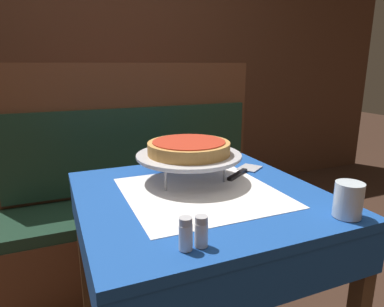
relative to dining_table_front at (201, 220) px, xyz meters
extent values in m
cube|color=#194799|center=(0.00, 0.00, 0.09)|extent=(0.82, 0.82, 0.03)
cube|color=white|center=(0.00, 0.00, 0.10)|extent=(0.51, 0.51, 0.00)
cube|color=#194799|center=(0.00, 0.00, 0.00)|extent=(0.81, 0.81, 0.14)
cube|color=#4C331E|center=(-0.37, 0.37, -0.30)|extent=(0.05, 0.05, 0.75)
cube|color=#4C331E|center=(0.37, 0.37, -0.30)|extent=(0.05, 0.05, 0.75)
cube|color=red|center=(0.11, 1.51, 0.10)|extent=(0.70, 0.70, 0.03)
cube|color=white|center=(0.11, 1.51, 0.11)|extent=(0.43, 0.43, 0.00)
cube|color=red|center=(0.11, 1.51, 0.00)|extent=(0.70, 0.70, 0.17)
cube|color=#4C331E|center=(-0.21, 1.19, -0.30)|extent=(0.05, 0.05, 0.76)
cube|color=#4C331E|center=(0.42, 1.19, -0.30)|extent=(0.05, 0.05, 0.76)
cube|color=#4C331E|center=(-0.21, 1.82, -0.30)|extent=(0.05, 0.05, 0.76)
cube|color=#4C331E|center=(0.42, 1.82, -0.30)|extent=(0.05, 0.05, 0.76)
cube|color=brown|center=(-0.01, 0.79, -0.48)|extent=(1.52, 0.46, 0.39)
cube|color=#193323|center=(-0.01, 0.79, -0.26)|extent=(1.49, 0.46, 0.06)
cube|color=brown|center=(-0.01, 0.99, 0.16)|extent=(1.52, 0.06, 0.77)
cube|color=#193323|center=(-0.01, 0.95, 0.04)|extent=(1.46, 0.02, 0.49)
cube|color=#4C2D1E|center=(0.00, 1.99, 0.52)|extent=(6.00, 0.04, 2.40)
cylinder|color=#ADADB2|center=(0.01, 0.26, 0.15)|extent=(0.01, 0.01, 0.09)
cylinder|color=#ADADB2|center=(-0.11, 0.06, 0.15)|extent=(0.01, 0.01, 0.09)
cylinder|color=#ADADB2|center=(0.12, 0.06, 0.15)|extent=(0.01, 0.01, 0.09)
cylinder|color=#ADADB2|center=(0.01, 0.13, 0.19)|extent=(0.27, 0.27, 0.01)
cylinder|color=silver|center=(0.01, 0.13, 0.20)|extent=(0.38, 0.38, 0.01)
cylinder|color=silver|center=(0.01, 0.13, 0.20)|extent=(0.39, 0.39, 0.01)
cylinder|color=#C68E47|center=(0.01, 0.13, 0.23)|extent=(0.31, 0.31, 0.04)
cylinder|color=red|center=(0.01, 0.13, 0.26)|extent=(0.27, 0.27, 0.01)
cube|color=#BCBCC1|center=(0.30, 0.17, 0.11)|extent=(0.12, 0.12, 0.00)
cube|color=black|center=(0.20, 0.10, 0.11)|extent=(0.13, 0.10, 0.01)
cylinder|color=silver|center=(0.31, -0.34, 0.16)|extent=(0.08, 0.08, 0.10)
cylinder|color=silver|center=(-0.19, -0.33, 0.14)|extent=(0.03, 0.03, 0.06)
cylinder|color=#B7B7BC|center=(-0.19, -0.33, 0.18)|extent=(0.03, 0.03, 0.02)
cylinder|color=silver|center=(-0.15, -0.33, 0.14)|extent=(0.03, 0.03, 0.06)
cylinder|color=#B7B7BC|center=(-0.15, -0.33, 0.18)|extent=(0.03, 0.03, 0.02)
cube|color=#B2B2B7|center=(0.08, 0.36, 0.15)|extent=(0.10, 0.05, 0.09)
cube|color=black|center=(0.07, 1.40, 0.13)|extent=(0.12, 0.12, 0.03)
cylinder|color=black|center=(0.07, 1.40, 0.21)|extent=(0.01, 0.01, 0.12)
cylinder|color=#99194C|center=(0.07, 1.44, 0.19)|extent=(0.04, 0.04, 0.10)
cylinder|color=white|center=(0.07, 1.37, 0.19)|extent=(0.04, 0.04, 0.10)
camera|label=1|loc=(-0.46, -1.01, 0.53)|focal=32.00mm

